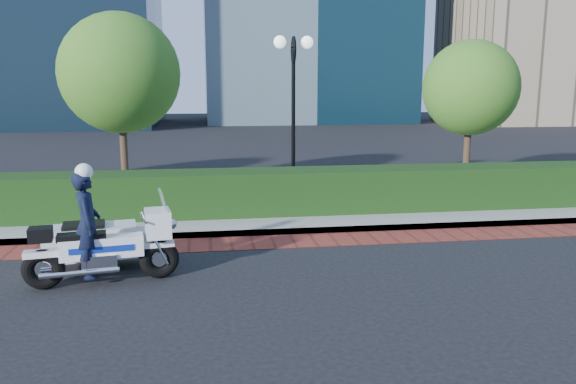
{
  "coord_description": "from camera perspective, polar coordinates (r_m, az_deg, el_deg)",
  "views": [
    {
      "loc": [
        -1.32,
        -9.33,
        3.06
      ],
      "look_at": [
        0.32,
        1.6,
        1.0
      ],
      "focal_mm": 35.0,
      "sensor_mm": 36.0,
      "label": 1
    }
  ],
  "objects": [
    {
      "name": "brick_strip",
      "position": [
        11.33,
        -1.53,
        -5.09
      ],
      "size": [
        60.0,
        1.0,
        0.01
      ],
      "primitive_type": "cube",
      "color": "maroon",
      "rests_on": "ground"
    },
    {
      "name": "lamppost",
      "position": [
        14.71,
        0.55,
        10.16
      ],
      "size": [
        1.02,
        0.7,
        4.21
      ],
      "color": "black",
      "rests_on": "sidewalk"
    },
    {
      "name": "ground",
      "position": [
        9.9,
        -0.45,
        -7.43
      ],
      "size": [
        120.0,
        120.0,
        0.0
      ],
      "primitive_type": "plane",
      "color": "black",
      "rests_on": "ground"
    },
    {
      "name": "police_motorcycle",
      "position": [
        9.62,
        -18.96,
        -4.46
      ],
      "size": [
        2.38,
        1.7,
        1.93
      ],
      "rotation": [
        0.0,
        0.0,
        0.16
      ],
      "color": "black",
      "rests_on": "ground"
    },
    {
      "name": "sidewalk",
      "position": [
        15.67,
        -3.54,
        -0.45
      ],
      "size": [
        60.0,
        8.0,
        0.15
      ],
      "primitive_type": "cube",
      "color": "gray",
      "rests_on": "ground"
    },
    {
      "name": "hedge_main",
      "position": [
        13.22,
        -2.66,
        0.04
      ],
      "size": [
        18.0,
        1.2,
        1.0
      ],
      "primitive_type": "cube",
      "color": "black",
      "rests_on": "sidewalk"
    },
    {
      "name": "tree_b",
      "position": [
        15.98,
        -16.71,
        11.46
      ],
      "size": [
        3.2,
        3.2,
        4.89
      ],
      "color": "#332319",
      "rests_on": "sidewalk"
    },
    {
      "name": "tree_c",
      "position": [
        17.65,
        18.04,
        10.01
      ],
      "size": [
        2.8,
        2.8,
        4.3
      ],
      "color": "#332319",
      "rests_on": "sidewalk"
    }
  ]
}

